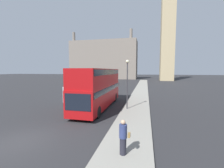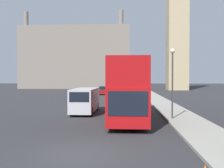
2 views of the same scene
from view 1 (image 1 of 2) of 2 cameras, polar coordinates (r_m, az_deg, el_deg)
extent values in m
plane|color=#28282B|center=(11.31, -31.97, -18.24)|extent=(300.00, 300.00, 0.00)
cube|color=gray|center=(8.49, 4.65, -25.05)|extent=(2.95, 120.00, 0.15)
cube|color=tan|center=(69.80, 20.48, 17.98)|extent=(5.39, 5.39, 40.28)
cube|color=slate|center=(80.65, -3.05, 9.07)|extent=(34.50, 11.62, 19.51)
cylinder|color=slate|center=(83.04, -14.33, 17.10)|extent=(1.39, 1.39, 4.29)
cylinder|color=slate|center=(74.86, 7.25, 18.56)|extent=(1.39, 1.39, 4.29)
cube|color=#A80F11|center=(17.69, -5.02, -4.12)|extent=(2.59, 11.18, 2.36)
cube|color=#A80F11|center=(17.47, -5.08, 2.72)|extent=(2.59, 10.95, 1.86)
cube|color=black|center=(17.58, -5.04, -1.69)|extent=(2.63, 10.73, 0.55)
cube|color=black|center=(17.45, -5.09, 4.54)|extent=(2.63, 10.50, 0.55)
cube|color=black|center=(12.51, -12.99, -6.82)|extent=(2.28, 0.03, 1.42)
cylinder|color=black|center=(14.67, -13.30, -9.90)|extent=(0.73, 1.12, 1.12)
cylinder|color=black|center=(13.97, -6.29, -10.56)|extent=(0.73, 1.12, 1.12)
cylinder|color=black|center=(21.80, -4.18, -4.81)|extent=(0.73, 1.12, 1.12)
cylinder|color=black|center=(21.33, 0.64, -5.01)|extent=(0.73, 1.12, 1.12)
cube|color=#B2B7BC|center=(22.15, -12.20, -2.98)|extent=(1.93, 5.87, 2.04)
cube|color=black|center=(19.49, -15.89, -2.85)|extent=(1.64, 0.02, 0.81)
cube|color=black|center=(20.40, -14.49, -2.46)|extent=(1.96, 1.06, 0.65)
cylinder|color=black|center=(20.87, -16.30, -5.92)|extent=(0.48, 0.79, 0.79)
cylinder|color=black|center=(20.21, -12.69, -6.19)|extent=(0.48, 0.79, 0.79)
cylinder|color=black|center=(24.37, -11.72, -4.23)|extent=(0.48, 0.79, 0.79)
cylinder|color=black|center=(23.81, -8.54, -4.40)|extent=(0.48, 0.79, 0.79)
cylinder|color=#23232D|center=(8.12, 4.21, -22.49)|extent=(0.33, 0.33, 0.86)
cylinder|color=navy|center=(7.80, 4.25, -17.49)|extent=(0.39, 0.39, 0.68)
sphere|color=tan|center=(7.63, 4.27, -14.33)|extent=(0.23, 0.23, 0.23)
cube|color=olive|center=(7.83, 6.50, -18.76)|extent=(0.12, 0.24, 0.20)
cylinder|color=#38383D|center=(16.33, 5.82, -0.85)|extent=(0.12, 0.12, 4.96)
sphere|color=beige|center=(16.27, 5.91, 8.51)|extent=(0.36, 0.36, 0.36)
cube|color=maroon|center=(47.64, 0.54, 0.70)|extent=(1.76, 4.43, 0.83)
cube|color=black|center=(47.69, 0.57, 1.59)|extent=(1.59, 2.13, 0.64)
cylinder|color=black|center=(46.44, -0.66, 0.28)|extent=(0.39, 0.69, 0.69)
cylinder|color=black|center=(46.13, 1.00, 0.25)|extent=(0.39, 0.69, 0.69)
cylinder|color=black|center=(49.19, 0.11, 0.56)|extent=(0.39, 0.69, 0.69)
cylinder|color=black|center=(48.90, 1.69, 0.53)|extent=(0.39, 0.69, 0.69)
camera|label=2|loc=(6.34, -105.97, -12.06)|focal=40.00mm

